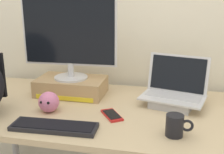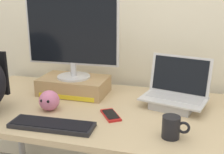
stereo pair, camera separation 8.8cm
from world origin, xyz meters
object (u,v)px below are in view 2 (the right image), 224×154
(plush_toy, at_px, (49,100))
(desktop_monitor, at_px, (72,36))
(toner_box_yellow, at_px, (74,85))
(cell_phone, at_px, (111,115))
(coffee_mug, at_px, (172,127))
(external_keyboard, at_px, (52,125))
(open_laptop, at_px, (175,97))

(plush_toy, bearing_deg, desktop_monitor, 85.47)
(toner_box_yellow, distance_m, cell_phone, 0.42)
(coffee_mug, relative_size, cell_phone, 0.74)
(coffee_mug, bearing_deg, desktop_monitor, 147.06)
(external_keyboard, bearing_deg, plush_toy, 117.87)
(coffee_mug, bearing_deg, plush_toy, 168.92)
(external_keyboard, height_order, plush_toy, plush_toy)
(desktop_monitor, relative_size, cell_phone, 3.48)
(external_keyboard, xyz_separation_m, coffee_mug, (0.55, 0.05, 0.04))
(toner_box_yellow, relative_size, plush_toy, 3.77)
(cell_phone, xyz_separation_m, plush_toy, (-0.34, -0.01, 0.05))
(toner_box_yellow, bearing_deg, external_keyboard, -79.70)
(plush_toy, bearing_deg, external_keyboard, -59.46)
(toner_box_yellow, distance_m, open_laptop, 0.62)
(desktop_monitor, height_order, open_laptop, desktop_monitor)
(open_laptop, xyz_separation_m, external_keyboard, (-0.54, -0.42, -0.04))
(desktop_monitor, xyz_separation_m, coffee_mug, (0.63, -0.41, -0.31))
(toner_box_yellow, xyz_separation_m, cell_phone, (0.32, -0.27, -0.05))
(desktop_monitor, relative_size, open_laptop, 1.48)
(toner_box_yellow, bearing_deg, open_laptop, -3.98)
(toner_box_yellow, height_order, desktop_monitor, desktop_monitor)
(desktop_monitor, distance_m, cell_phone, 0.54)
(open_laptop, height_order, plush_toy, open_laptop)
(toner_box_yellow, distance_m, plush_toy, 0.28)
(coffee_mug, distance_m, plush_toy, 0.67)
(toner_box_yellow, height_order, plush_toy, plush_toy)
(coffee_mug, bearing_deg, cell_phone, 155.69)
(toner_box_yellow, relative_size, desktop_monitor, 0.73)
(desktop_monitor, relative_size, coffee_mug, 4.72)
(external_keyboard, height_order, cell_phone, external_keyboard)
(open_laptop, bearing_deg, toner_box_yellow, -170.11)
(cell_phone, relative_size, plush_toy, 1.50)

